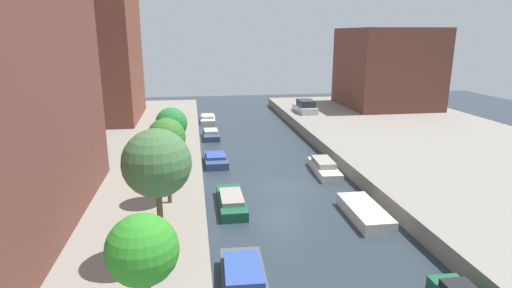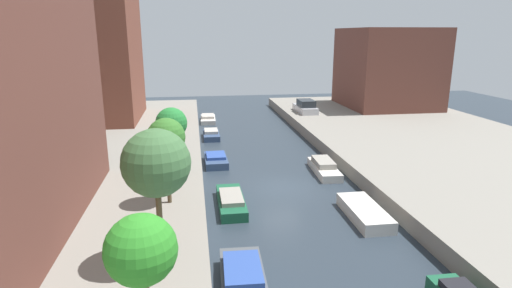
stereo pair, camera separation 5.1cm
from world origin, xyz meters
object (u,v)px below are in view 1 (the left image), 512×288
Objects in this scene: moored_boat_left_1 at (244,281)px; moored_boat_right_3 at (324,167)px; street_tree_0 at (142,252)px; moored_boat_left_4 at (211,135)px; street_tree_2 at (166,138)px; apartment_tower_far at (82,26)px; moored_boat_left_3 at (216,160)px; low_block_right at (387,68)px; moored_boat_left_2 at (231,201)px; moored_boat_right_2 at (365,212)px; moored_boat_left_5 at (208,119)px; street_tree_1 at (157,164)px; parked_car at (305,107)px; street_tree_3 at (171,124)px.

moored_boat_right_3 is (7.43, 13.19, -0.03)m from moored_boat_left_1.
moored_boat_left_4 is (3.00, 28.91, -3.97)m from street_tree_0.
street_tree_0 reaches higher than moored_boat_right_3.
moored_boat_right_3 is (10.51, 6.28, -4.14)m from street_tree_2.
moored_boat_left_3 is at bearing -49.84° from apartment_tower_far.
low_block_right is 40.64m from moored_boat_left_1.
apartment_tower_far is at bearing 153.28° from moored_boat_left_4.
moored_boat_left_2 is 1.04× the size of moored_boat_right_2.
moored_boat_left_1 is at bearing -122.68° from low_block_right.
moored_boat_left_3 is 16.06m from moored_boat_left_5.
moored_boat_right_2 is (19.49, -25.28, -10.11)m from apartment_tower_far.
street_tree_0 is 29.34m from moored_boat_left_4.
street_tree_1 is at bearing 90.00° from street_tree_0.
low_block_right reaches higher than street_tree_1.
street_tree_2 reaches higher than moored_boat_left_4.
street_tree_2 is 0.99× the size of moored_boat_right_3.
street_tree_2 is 1.01× the size of parked_car.
street_tree_2 is at bearing 90.00° from street_tree_1.
parked_car is at bearing 68.46° from street_tree_0.
moored_boat_left_3 is at bearing -90.11° from moored_boat_left_5.
moored_boat_left_2 is 1.32× the size of moored_boat_left_4.
street_tree_0 reaches higher than parked_car.
moored_boat_left_3 is at bearing 81.85° from street_tree_0.
apartment_tower_far is at bearing 127.62° from moored_boat_right_2.
parked_car reaches higher than moored_boat_left_5.
moored_boat_right_2 is 7.68m from moored_boat_right_3.
moored_boat_left_1 is (3.08, -6.91, -4.11)m from street_tree_2.
street_tree_2 is 1.09× the size of street_tree_3.
moored_boat_right_3 is (7.55, -3.24, 0.06)m from moored_boat_left_3.
parked_car is at bearing 65.31° from moored_boat_left_2.
apartment_tower_far is 24.82m from parked_car.
low_block_right is 2.52× the size of street_tree_0.
parked_car is at bearing 60.10° from street_tree_2.
street_tree_2 reaches higher than street_tree_3.
low_block_right reaches higher than street_tree_3.
street_tree_3 is at bearing 90.00° from street_tree_1.
moored_boat_left_5 is (2.99, 20.22, -3.81)m from street_tree_3.
moored_boat_left_1 reaches higher than moored_boat_right_2.
street_tree_3 is 0.96× the size of moored_boat_right_2.
parked_car reaches higher than moored_boat_left_4.
moored_boat_left_3 is at bearing 92.75° from moored_boat_left_2.
moored_boat_left_2 is (-10.66, -23.20, -1.24)m from parked_car.
street_tree_1 is at bearing -130.71° from moored_boat_right_3.
street_tree_0 is at bearing -90.00° from street_tree_2.
street_tree_0 is 0.95× the size of parked_car.
apartment_tower_far is 5.54× the size of moored_boat_left_4.
moored_boat_left_3 is (2.96, 4.16, -3.80)m from street_tree_3.
moored_boat_left_3 is (12.12, -14.37, -10.11)m from apartment_tower_far.
moored_boat_left_4 is at bearing 110.93° from moored_boat_right_2.
moored_boat_right_3 is (7.15, 5.08, 0.04)m from moored_boat_left_2.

